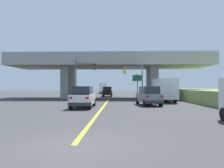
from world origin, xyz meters
TOP-DOWN VIEW (x-y plane):
  - ground at (0.00, 30.02)m, footprint 160.00×160.00m
  - overpass_bridge at (0.00, 30.02)m, footprint 33.65×9.26m
  - lane_divider_stripe at (0.00, 13.51)m, footprint 0.20×27.02m
  - suv_lead at (-1.80, 12.68)m, footprint 1.89×4.55m
  - suv_crossing at (4.73, 15.64)m, footprint 2.41×4.78m
  - box_truck at (7.51, 21.46)m, footprint 2.33×7.47m
  - sedan_oncoming at (-0.70, 35.56)m, footprint 1.91×4.55m
  - traffic_signal_nearside at (4.11, 24.21)m, footprint 2.86×0.36m
  - traffic_signal_farside at (-4.05, 25.20)m, footprint 3.16×0.36m
  - highway_sign at (4.63, 27.46)m, footprint 1.68×0.17m
  - semi_truck_distant at (-2.85, 56.34)m, footprint 2.33×6.60m

SIDE VIEW (x-z plane):
  - ground at x=0.00m, z-range 0.00..0.00m
  - lane_divider_stripe at x=0.00m, z-range 0.00..0.01m
  - suv_lead at x=-1.80m, z-range 0.00..2.02m
  - suv_crossing at x=4.73m, z-range 0.00..2.02m
  - sedan_oncoming at x=-0.70m, z-range 0.00..2.02m
  - box_truck at x=7.51m, z-range 0.09..3.11m
  - semi_truck_distant at x=-2.85m, z-range 0.06..3.25m
  - highway_sign at x=4.63m, z-range 0.96..5.04m
  - traffic_signal_nearside at x=4.11m, z-range 0.69..6.43m
  - traffic_signal_farside at x=-4.05m, z-range 0.84..7.03m
  - overpass_bridge at x=0.00m, z-range 1.71..9.18m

